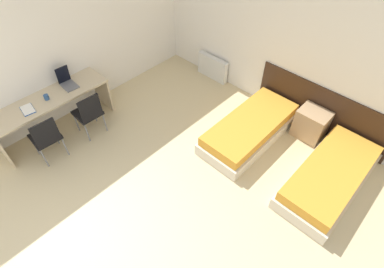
{
  "coord_description": "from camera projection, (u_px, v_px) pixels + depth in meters",
  "views": [
    {
      "loc": [
        2.25,
        0.16,
        3.96
      ],
      "look_at": [
        0.0,
        2.53,
        0.55
      ],
      "focal_mm": 28.0,
      "sensor_mm": 36.0,
      "label": 1
    }
  ],
  "objects": [
    {
      "name": "desk",
      "position": [
        51.0,
        106.0,
        5.14
      ],
      "size": [
        0.61,
        2.01,
        0.75
      ],
      "color": "#C6B28E",
      "rests_on": "ground_plane"
    },
    {
      "name": "mug",
      "position": [
        46.0,
        97.0,
        4.97
      ],
      "size": [
        0.08,
        0.08,
        0.09
      ],
      "color": "#2D5184",
      "rests_on": "desk"
    },
    {
      "name": "bed_near_door",
      "position": [
        330.0,
        177.0,
        4.59
      ],
      "size": [
        0.86,
        1.95,
        0.4
      ],
      "color": "beige",
      "rests_on": "ground_plane"
    },
    {
      "name": "ground_plane",
      "position": [
        57.0,
        266.0,
        3.85
      ],
      "size": [
        20.0,
        20.0,
        0.0
      ],
      "primitive_type": "plane",
      "color": "beige"
    },
    {
      "name": "headboard_panel",
      "position": [
        320.0,
        110.0,
        5.26
      ],
      "size": [
        2.46,
        0.03,
        0.89
      ],
      "color": "#382316",
      "rests_on": "ground_plane"
    },
    {
      "name": "wall_back",
      "position": [
        275.0,
        39.0,
        5.19
      ],
      "size": [
        6.01,
        0.05,
        2.7
      ],
      "color": "white",
      "rests_on": "ground_plane"
    },
    {
      "name": "open_notebook",
      "position": [
        28.0,
        109.0,
        4.81
      ],
      "size": [
        0.31,
        0.22,
        0.02
      ],
      "rotation": [
        0.0,
        0.0,
        -0.13
      ],
      "color": "#1E4793",
      "rests_on": "desk"
    },
    {
      "name": "chair_near_notebook",
      "position": [
        46.0,
        136.0,
        4.75
      ],
      "size": [
        0.45,
        0.45,
        0.88
      ],
      "rotation": [
        0.0,
        0.0,
        -0.06
      ],
      "color": "black",
      "rests_on": "ground_plane"
    },
    {
      "name": "nightstand",
      "position": [
        311.0,
        124.0,
        5.26
      ],
      "size": [
        0.52,
        0.42,
        0.55
      ],
      "color": "tan",
      "rests_on": "ground_plane"
    },
    {
      "name": "wall_left",
      "position": [
        78.0,
        37.0,
        5.23
      ],
      "size": [
        0.05,
        5.59,
        2.7
      ],
      "color": "white",
      "rests_on": "ground_plane"
    },
    {
      "name": "laptop",
      "position": [
        67.0,
        82.0,
        5.22
      ],
      "size": [
        0.33,
        0.24,
        0.33
      ],
      "rotation": [
        0.0,
        0.0,
        -0.05
      ],
      "color": "slate",
      "rests_on": "desk"
    },
    {
      "name": "chair_near_laptop",
      "position": [
        89.0,
        112.0,
        5.14
      ],
      "size": [
        0.43,
        0.43,
        0.88
      ],
      "rotation": [
        0.0,
        0.0,
        -0.03
      ],
      "color": "black",
      "rests_on": "ground_plane"
    },
    {
      "name": "bed_near_window",
      "position": [
        250.0,
        129.0,
        5.3
      ],
      "size": [
        0.86,
        1.95,
        0.4
      ],
      "color": "beige",
      "rests_on": "ground_plane"
    },
    {
      "name": "radiator",
      "position": [
        213.0,
        67.0,
        6.52
      ],
      "size": [
        0.75,
        0.12,
        0.5
      ],
      "color": "silver",
      "rests_on": "ground_plane"
    }
  ]
}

